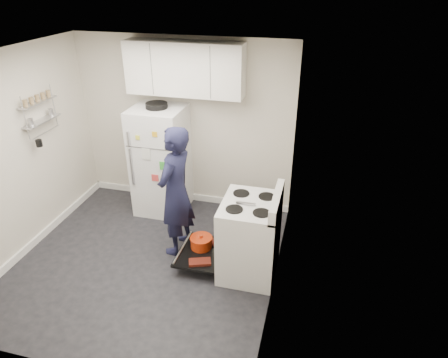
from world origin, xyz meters
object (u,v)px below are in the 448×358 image
(person, at_px, (176,192))
(electric_range, at_px, (249,238))
(open_oven_door, at_px, (201,248))
(refrigerator, at_px, (161,160))

(person, bearing_deg, electric_range, 87.53)
(open_oven_door, distance_m, person, 0.77)
(electric_range, xyz_separation_m, person, (-0.96, 0.20, 0.38))
(refrigerator, distance_m, person, 1.06)
(open_oven_door, height_order, person, person)
(electric_range, distance_m, person, 1.05)
(refrigerator, bearing_deg, person, -57.78)
(refrigerator, xyz_separation_m, person, (0.56, -0.89, 0.04))
(open_oven_door, bearing_deg, refrigerator, 131.04)
(open_oven_door, bearing_deg, person, 154.70)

